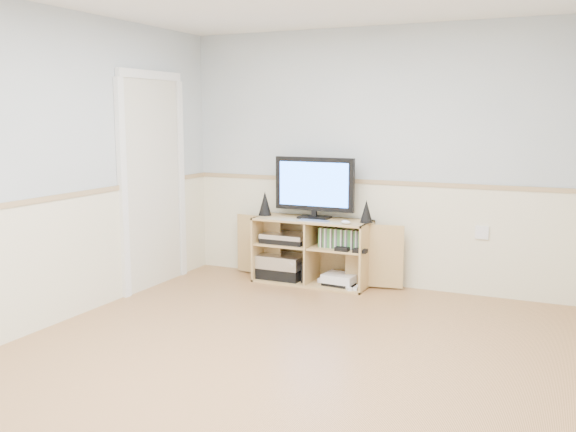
{
  "coord_description": "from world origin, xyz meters",
  "views": [
    {
      "loc": [
        1.79,
        -3.77,
        1.67
      ],
      "look_at": [
        -0.49,
        1.2,
        0.8
      ],
      "focal_mm": 40.0,
      "sensor_mm": 36.0,
      "label": 1
    }
  ],
  "objects_px": {
    "keyboard": "(313,221)",
    "game_consoles": "(339,280)",
    "monitor": "(314,186)",
    "media_cabinet": "(314,250)"
  },
  "relations": [
    {
      "from": "media_cabinet",
      "to": "keyboard",
      "type": "distance_m",
      "value": 0.38
    },
    {
      "from": "monitor",
      "to": "game_consoles",
      "type": "distance_m",
      "value": 0.96
    },
    {
      "from": "keyboard",
      "to": "game_consoles",
      "type": "xyz_separation_m",
      "value": [
        0.23,
        0.13,
        -0.59
      ]
    },
    {
      "from": "keyboard",
      "to": "game_consoles",
      "type": "distance_m",
      "value": 0.64
    },
    {
      "from": "media_cabinet",
      "to": "monitor",
      "type": "distance_m",
      "value": 0.65
    },
    {
      "from": "monitor",
      "to": "keyboard",
      "type": "xyz_separation_m",
      "value": [
        0.07,
        -0.19,
        -0.32
      ]
    },
    {
      "from": "monitor",
      "to": "keyboard",
      "type": "height_order",
      "value": "monitor"
    },
    {
      "from": "media_cabinet",
      "to": "game_consoles",
      "type": "height_order",
      "value": "media_cabinet"
    },
    {
      "from": "media_cabinet",
      "to": "monitor",
      "type": "height_order",
      "value": "monitor"
    },
    {
      "from": "game_consoles",
      "to": "monitor",
      "type": "bearing_deg",
      "value": 168.48
    }
  ]
}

